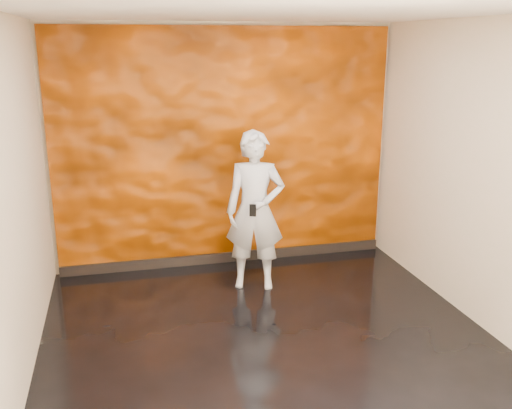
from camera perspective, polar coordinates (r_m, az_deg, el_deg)
name	(u,v)px	position (r m, az deg, el deg)	size (l,w,h in m)	color
room	(269,188)	(4.77, 1.35, 1.64)	(4.02, 4.02, 2.81)	black
feature_wall	(225,149)	(6.64, -3.09, 5.53)	(3.90, 0.06, 2.75)	#CB4E00
baseboard	(228,257)	(6.97, -2.86, -5.27)	(3.90, 0.04, 0.12)	black
man	(255,211)	(6.04, -0.09, -0.63)	(0.62, 0.41, 1.71)	#A9AEB9
phone	(253,210)	(5.78, -0.32, -0.59)	(0.07, 0.01, 0.13)	black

